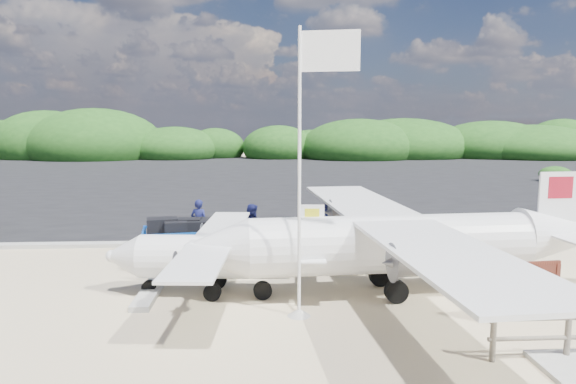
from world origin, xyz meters
name	(u,v)px	position (x,y,z in m)	size (l,w,h in m)	color
ground	(313,284)	(0.00, 0.00, 0.00)	(160.00, 160.00, 0.00)	beige
asphalt_apron	(276,177)	(0.00, 30.00, 0.00)	(90.00, 50.00, 0.04)	#B2B2B2
lagoon	(17,274)	(-9.00, 1.50, 0.00)	(9.00, 7.00, 0.40)	#B2B2B2
vegetation_band	(270,158)	(0.00, 55.00, 0.00)	(124.00, 8.00, 4.40)	#B2B2B2
baggage_cart	(187,266)	(-3.88, 2.15, 0.00)	(2.99, 1.71, 1.49)	blue
flagpole	(299,316)	(-0.58, -2.41, 0.00)	(1.36, 0.57, 6.79)	white
signboard	(524,322)	(4.65, -3.07, 0.00)	(1.79, 0.17, 1.47)	#5C261A
crew_a	(199,223)	(-3.77, 4.77, 0.91)	(0.66, 0.43, 1.81)	#121646
crew_b	(251,230)	(-1.81, 3.43, 0.92)	(0.89, 0.69, 1.83)	#121646
crew_c	(327,224)	(1.03, 4.59, 0.84)	(0.99, 0.41, 1.69)	#121646
aircraft_large	(451,179)	(14.49, 27.38, 0.00)	(13.92, 13.92, 4.17)	#B2B2B2
aircraft_small	(167,171)	(-10.47, 36.30, 0.00)	(6.54, 6.54, 2.35)	#B2B2B2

